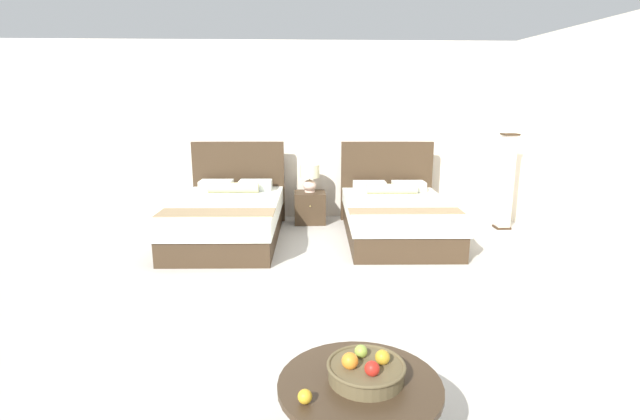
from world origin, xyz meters
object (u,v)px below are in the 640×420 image
(bed_near_window, at_px, (228,217))
(floor_lamp_corner, at_px, (506,182))
(bed_near_corner, at_px, (396,216))
(fruit_bowl, at_px, (366,370))
(coffee_table, at_px, (360,403))
(loose_apple, at_px, (305,397))
(nightstand, at_px, (310,207))
(table_lamp, at_px, (310,176))

(bed_near_window, bearing_deg, floor_lamp_corner, 5.75)
(bed_near_corner, height_order, fruit_bowl, bed_near_corner)
(coffee_table, bearing_deg, floor_lamp_corner, 59.04)
(coffee_table, relative_size, loose_apple, 12.08)
(bed_near_window, bearing_deg, loose_apple, -77.27)
(fruit_bowl, bearing_deg, loose_apple, -150.37)
(bed_near_corner, xyz_separation_m, loose_apple, (-1.33, -4.30, 0.18))
(nightstand, bearing_deg, fruit_bowl, -88.11)
(floor_lamp_corner, bearing_deg, loose_apple, -122.67)
(fruit_bowl, bearing_deg, bed_near_corner, 76.28)
(nightstand, relative_size, loose_apple, 6.71)
(bed_near_corner, distance_m, loose_apple, 4.50)
(nightstand, bearing_deg, loose_apple, -91.78)
(fruit_bowl, height_order, floor_lamp_corner, floor_lamp_corner)
(bed_near_window, distance_m, bed_near_corner, 2.30)
(fruit_bowl, height_order, loose_apple, fruit_bowl)
(coffee_table, xyz_separation_m, loose_apple, (-0.29, -0.16, 0.16))
(coffee_table, xyz_separation_m, floor_lamp_corner, (2.72, 4.53, 0.37))
(bed_near_window, height_order, table_lamp, bed_near_window)
(bed_near_window, xyz_separation_m, table_lamp, (1.13, 0.88, 0.42))
(nightstand, height_order, floor_lamp_corner, floor_lamp_corner)
(coffee_table, relative_size, fruit_bowl, 2.07)
(fruit_bowl, distance_m, loose_apple, 0.37)
(table_lamp, xyz_separation_m, fruit_bowl, (0.16, -4.99, -0.23))
(nightstand, relative_size, fruit_bowl, 1.15)
(nightstand, xyz_separation_m, coffee_table, (0.13, -4.99, 0.08))
(loose_apple, height_order, floor_lamp_corner, floor_lamp_corner)
(bed_near_corner, height_order, nightstand, bed_near_corner)
(nightstand, relative_size, floor_lamp_corner, 0.34)
(coffee_table, bearing_deg, table_lamp, 91.49)
(bed_near_corner, bearing_deg, floor_lamp_corner, 13.23)
(bed_near_corner, height_order, coffee_table, bed_near_corner)
(bed_near_window, distance_m, coffee_table, 4.32)
(nightstand, xyz_separation_m, fruit_bowl, (0.16, -4.97, 0.27))
(nightstand, height_order, fruit_bowl, fruit_bowl)
(bed_near_window, xyz_separation_m, bed_near_corner, (2.30, 0.01, -0.01))
(table_lamp, height_order, fruit_bowl, table_lamp)
(bed_near_window, relative_size, nightstand, 4.68)
(nightstand, relative_size, table_lamp, 1.14)
(loose_apple, xyz_separation_m, floor_lamp_corner, (3.01, 4.69, 0.21))
(loose_apple, relative_size, floor_lamp_corner, 0.05)
(nightstand, xyz_separation_m, loose_apple, (-0.16, -5.15, 0.24))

